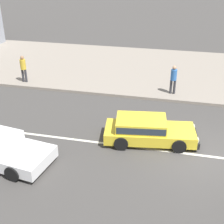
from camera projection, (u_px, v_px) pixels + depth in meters
ground_plane at (197, 155)px, 12.80m from camera, size 160.00×160.00×0.00m
lane_centre_stripe at (197, 155)px, 12.80m from camera, size 50.40×0.14×0.01m
kerb_strip at (195, 73)px, 21.36m from camera, size 68.00×10.00×0.15m
hatchback_yellow_1 at (147, 129)px, 13.48m from camera, size 4.15×2.11×1.10m
pedestrian_near_clock at (174, 78)px, 17.58m from camera, size 0.34×0.34×1.68m
pedestrian_by_shop at (23, 67)px, 19.21m from camera, size 0.34×0.34×1.68m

